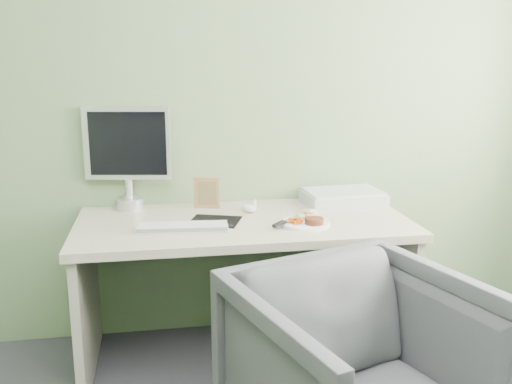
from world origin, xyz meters
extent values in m
plane|color=#6A825B|center=(0.00, 2.00, 1.35)|extent=(3.50, 0.00, 3.50)
cube|color=beige|center=(0.00, 1.62, 0.71)|extent=(1.60, 0.75, 0.04)
cube|color=gray|center=(-0.76, 1.62, 0.34)|extent=(0.04, 0.70, 0.69)
cube|color=gray|center=(0.76, 1.62, 0.34)|extent=(0.04, 0.70, 0.69)
cylinder|color=white|center=(0.27, 1.49, 0.74)|extent=(0.23, 0.23, 0.01)
cylinder|color=black|center=(0.31, 1.46, 0.76)|extent=(0.09, 0.09, 0.03)
ellipsoid|color=tan|center=(0.31, 1.54, 0.77)|extent=(0.11, 0.10, 0.05)
cube|color=#E54A04|center=(0.22, 1.48, 0.76)|extent=(0.06, 0.06, 0.04)
cube|color=silver|center=(0.22, 1.53, 0.75)|extent=(0.11, 0.11, 0.01)
cube|color=black|center=(0.14, 1.44, 0.76)|extent=(0.08, 0.08, 0.02)
cube|color=black|center=(-0.14, 1.62, 0.73)|extent=(0.29, 0.27, 0.00)
cube|color=white|center=(-0.30, 1.51, 0.75)|extent=(0.42, 0.16, 0.02)
ellipsoid|color=white|center=(0.05, 1.76, 0.75)|extent=(0.09, 0.11, 0.04)
cube|color=#A4744C|center=(-0.16, 1.87, 0.81)|extent=(0.13, 0.04, 0.16)
cylinder|color=white|center=(0.08, 1.80, 0.75)|extent=(0.02, 0.02, 0.05)
cone|color=#86A7D7|center=(0.08, 1.80, 0.79)|extent=(0.02, 0.02, 0.02)
cube|color=#B6B9BD|center=(0.57, 1.84, 0.76)|extent=(0.43, 0.30, 0.06)
cylinder|color=silver|center=(-0.55, 1.92, 0.76)|extent=(0.14, 0.14, 0.06)
cylinder|color=silver|center=(-0.55, 1.92, 0.84)|extent=(0.04, 0.04, 0.10)
cube|color=silver|center=(-0.55, 1.94, 1.07)|extent=(0.44, 0.11, 0.37)
cube|color=black|center=(-0.55, 1.92, 1.07)|extent=(0.39, 0.07, 0.32)
imported|color=#39393E|center=(0.29, 0.73, 0.38)|extent=(1.02, 1.04, 0.76)
camera|label=1|loc=(-0.39, -1.00, 1.50)|focal=40.00mm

